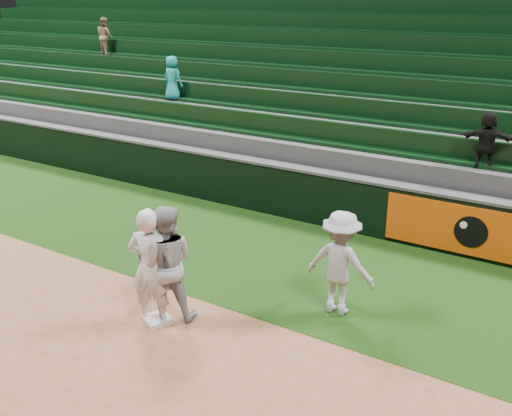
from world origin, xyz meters
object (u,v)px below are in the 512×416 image
(first_baseman, at_px, (150,267))
(baserunner, at_px, (166,263))
(first_base, at_px, (157,320))
(base_coach, at_px, (340,263))

(first_baseman, height_order, baserunner, first_baseman)
(baserunner, bearing_deg, first_baseman, 27.83)
(first_baseman, relative_size, baserunner, 1.00)
(first_base, xyz_separation_m, baserunner, (0.05, 0.23, 0.92))
(base_coach, bearing_deg, baserunner, 34.49)
(base_coach, bearing_deg, first_baseman, 36.53)
(first_baseman, bearing_deg, base_coach, -161.35)
(first_base, distance_m, first_baseman, 0.93)
(first_baseman, xyz_separation_m, baserunner, (0.13, 0.22, -0.00))
(first_baseman, bearing_deg, baserunner, -138.35)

